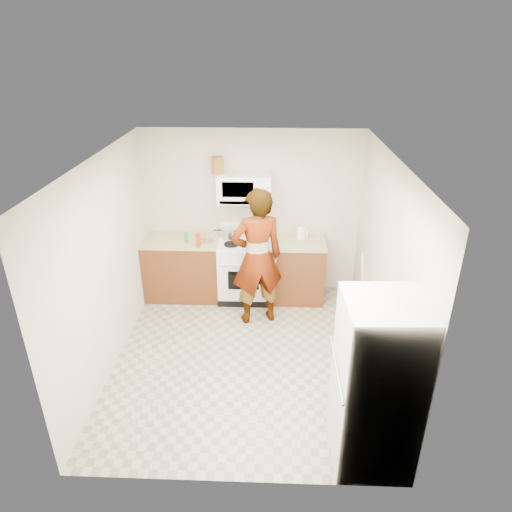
{
  "coord_description": "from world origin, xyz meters",
  "views": [
    {
      "loc": [
        0.31,
        -4.62,
        3.63
      ],
      "look_at": [
        0.11,
        0.55,
        1.14
      ],
      "focal_mm": 32.0,
      "sensor_mm": 36.0,
      "label": 1
    }
  ],
  "objects_px": {
    "kettle": "(301,233)",
    "gas_range": "(245,268)",
    "saucepan": "(229,233)",
    "microwave": "(244,188)",
    "person": "(257,258)",
    "fridge": "(377,384)"
  },
  "relations": [
    {
      "from": "kettle",
      "to": "person",
      "type": "bearing_deg",
      "value": -107.89
    },
    {
      "from": "saucepan",
      "to": "microwave",
      "type": "bearing_deg",
      "value": 3.24
    },
    {
      "from": "microwave",
      "to": "saucepan",
      "type": "distance_m",
      "value": 0.73
    },
    {
      "from": "saucepan",
      "to": "kettle",
      "type": "bearing_deg",
      "value": 0.46
    },
    {
      "from": "fridge",
      "to": "gas_range",
      "type": "bearing_deg",
      "value": 113.06
    },
    {
      "from": "gas_range",
      "to": "kettle",
      "type": "bearing_deg",
      "value": 8.45
    },
    {
      "from": "gas_range",
      "to": "kettle",
      "type": "height_order",
      "value": "gas_range"
    },
    {
      "from": "kettle",
      "to": "saucepan",
      "type": "relative_size",
      "value": 0.75
    },
    {
      "from": "gas_range",
      "to": "person",
      "type": "relative_size",
      "value": 0.58
    },
    {
      "from": "gas_range",
      "to": "microwave",
      "type": "bearing_deg",
      "value": 90.0
    },
    {
      "from": "person",
      "to": "fridge",
      "type": "height_order",
      "value": "person"
    },
    {
      "from": "person",
      "to": "kettle",
      "type": "bearing_deg",
      "value": -146.43
    },
    {
      "from": "gas_range",
      "to": "kettle",
      "type": "relative_size",
      "value": 7.1
    },
    {
      "from": "saucepan",
      "to": "person",
      "type": "bearing_deg",
      "value": -59.36
    },
    {
      "from": "gas_range",
      "to": "saucepan",
      "type": "bearing_deg",
      "value": 153.9
    },
    {
      "from": "microwave",
      "to": "kettle",
      "type": "xyz_separation_m",
      "value": [
        0.83,
        -0.0,
        -0.69
      ]
    },
    {
      "from": "microwave",
      "to": "fridge",
      "type": "height_order",
      "value": "microwave"
    },
    {
      "from": "fridge",
      "to": "saucepan",
      "type": "relative_size",
      "value": 8.01
    },
    {
      "from": "microwave",
      "to": "fridge",
      "type": "relative_size",
      "value": 0.45
    },
    {
      "from": "kettle",
      "to": "gas_range",
      "type": "bearing_deg",
      "value": -150.27
    },
    {
      "from": "gas_range",
      "to": "fridge",
      "type": "height_order",
      "value": "fridge"
    },
    {
      "from": "kettle",
      "to": "saucepan",
      "type": "distance_m",
      "value": 1.06
    }
  ]
}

